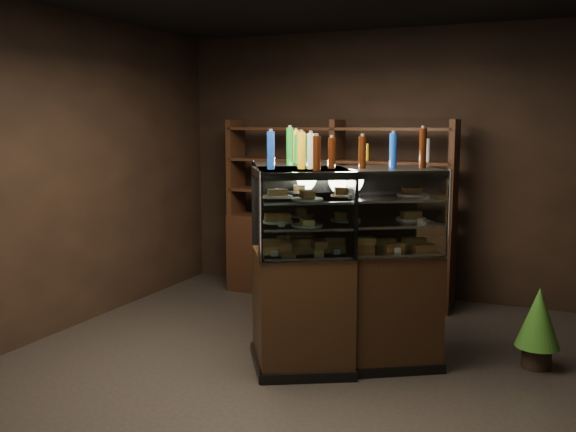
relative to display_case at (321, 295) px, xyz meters
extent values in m
plane|color=black|center=(0.00, -0.27, -0.53)|extent=(5.00, 5.00, 0.00)
cube|color=black|center=(0.00, 2.23, 0.97)|extent=(5.00, 0.02, 3.00)
cube|color=black|center=(0.00, -2.77, 0.97)|extent=(5.00, 0.02, 3.00)
cube|color=black|center=(-2.50, -0.27, 0.97)|extent=(0.02, 5.00, 3.00)
cube|color=black|center=(0.22, -0.06, -0.06)|extent=(1.60, 1.37, 0.94)
cube|color=black|center=(0.22, -0.06, -0.49)|extent=(1.65, 1.41, 0.08)
cube|color=black|center=(0.22, -0.06, 1.04)|extent=(1.60, 1.37, 0.06)
cube|color=silver|center=(0.22, -0.06, 0.42)|extent=(1.52, 1.29, 0.02)
cube|color=silver|center=(0.22, -0.06, 0.64)|extent=(1.52, 1.29, 0.02)
cube|color=silver|center=(0.22, -0.06, 0.84)|extent=(1.52, 1.29, 0.02)
cube|color=white|center=(0.42, -0.37, 0.74)|extent=(1.23, 0.77, 0.66)
cylinder|color=silver|center=(1.02, 0.02, 0.74)|extent=(0.03, 0.03, 0.68)
cylinder|color=silver|center=(-0.20, -0.74, 0.74)|extent=(0.03, 0.03, 0.68)
cube|color=black|center=(-0.22, 0.06, -0.06)|extent=(1.32, 1.61, 0.94)
cube|color=black|center=(-0.22, 0.06, -0.49)|extent=(1.36, 1.66, 0.08)
cube|color=black|center=(-0.22, 0.06, 1.04)|extent=(1.32, 1.61, 0.06)
cube|color=silver|center=(-0.22, 0.06, 0.42)|extent=(1.24, 1.53, 0.02)
cube|color=silver|center=(-0.22, 0.06, 0.64)|extent=(1.24, 1.53, 0.02)
cube|color=silver|center=(-0.22, 0.06, 0.84)|extent=(1.24, 1.53, 0.02)
cube|color=white|center=(-0.55, -0.11, 0.74)|extent=(0.69, 1.27, 0.66)
cylinder|color=silver|center=(-0.20, -0.74, 0.74)|extent=(0.03, 0.03, 0.68)
cylinder|color=silver|center=(-0.88, 0.52, 0.74)|extent=(0.03, 0.03, 0.68)
cube|color=#BB7A43|center=(-0.27, -0.41, 0.45)|extent=(0.20, 0.17, 0.06)
cube|color=#BB7A43|center=(-0.06, -0.28, 0.45)|extent=(0.20, 0.17, 0.06)
cube|color=#BB7A43|center=(0.14, -0.15, 0.45)|extent=(0.20, 0.17, 0.06)
cube|color=#BB7A43|center=(0.35, -0.02, 0.45)|extent=(0.20, 0.17, 0.06)
cube|color=#BB7A43|center=(0.55, 0.10, 0.45)|extent=(0.20, 0.17, 0.06)
cube|color=#BB7A43|center=(0.76, 0.23, 0.45)|extent=(0.20, 0.17, 0.06)
cylinder|color=white|center=(-0.24, -0.35, 0.66)|extent=(0.24, 0.24, 0.02)
cube|color=#BB7A43|center=(-0.24, -0.35, 0.69)|extent=(0.19, 0.16, 0.05)
cylinder|color=white|center=(0.22, -0.06, 0.66)|extent=(0.24, 0.24, 0.02)
cube|color=#BB7A43|center=(0.22, -0.06, 0.69)|extent=(0.19, 0.16, 0.05)
cylinder|color=white|center=(0.69, 0.23, 0.66)|extent=(0.24, 0.24, 0.02)
cube|color=#BB7A43|center=(0.69, 0.23, 0.69)|extent=(0.19, 0.16, 0.05)
cylinder|color=white|center=(-0.24, -0.35, 0.85)|extent=(0.24, 0.24, 0.02)
cube|color=#BB7A43|center=(-0.24, -0.35, 0.89)|extent=(0.19, 0.16, 0.05)
cylinder|color=white|center=(0.22, -0.06, 0.85)|extent=(0.24, 0.24, 0.02)
cube|color=#BB7A43|center=(0.22, -0.06, 0.89)|extent=(0.19, 0.16, 0.05)
cylinder|color=white|center=(0.69, 0.23, 0.85)|extent=(0.24, 0.24, 0.02)
cube|color=#BB7A43|center=(0.69, 0.23, 0.89)|extent=(0.19, 0.16, 0.05)
cube|color=#BB7A43|center=(-0.54, 0.58, 0.45)|extent=(0.16, 0.20, 0.06)
cube|color=#BB7A43|center=(-0.43, 0.36, 0.45)|extent=(0.16, 0.20, 0.06)
cube|color=#BB7A43|center=(-0.31, 0.15, 0.45)|extent=(0.16, 0.20, 0.06)
cube|color=#BB7A43|center=(-0.20, -0.06, 0.45)|extent=(0.16, 0.20, 0.06)
cube|color=#BB7A43|center=(-0.08, -0.27, 0.45)|extent=(0.16, 0.20, 0.06)
cube|color=#BB7A43|center=(0.03, -0.49, 0.45)|extent=(0.16, 0.20, 0.06)
cylinder|color=white|center=(-0.48, 0.54, 0.66)|extent=(0.24, 0.24, 0.02)
cube|color=#BB7A43|center=(-0.48, 0.54, 0.69)|extent=(0.15, 0.19, 0.05)
cylinder|color=white|center=(-0.22, 0.06, 0.66)|extent=(0.24, 0.24, 0.02)
cube|color=#BB7A43|center=(-0.22, 0.06, 0.69)|extent=(0.15, 0.19, 0.05)
cylinder|color=white|center=(0.04, -0.42, 0.66)|extent=(0.24, 0.24, 0.02)
cube|color=#BB7A43|center=(0.04, -0.42, 0.69)|extent=(0.15, 0.19, 0.05)
cylinder|color=white|center=(-0.48, 0.54, 0.85)|extent=(0.24, 0.24, 0.02)
cube|color=#BB7A43|center=(-0.48, 0.54, 0.89)|extent=(0.15, 0.19, 0.05)
cylinder|color=white|center=(-0.22, 0.06, 0.85)|extent=(0.24, 0.24, 0.02)
cube|color=#BB7A43|center=(-0.22, 0.06, 0.89)|extent=(0.15, 0.19, 0.05)
cylinder|color=white|center=(0.04, -0.42, 0.85)|extent=(0.24, 0.24, 0.02)
cube|color=#BB7A43|center=(0.04, -0.42, 0.89)|extent=(0.15, 0.19, 0.05)
cylinder|color=#B20C0A|center=(-0.29, -0.38, 1.21)|extent=(0.06, 0.06, 0.28)
cylinder|color=silver|center=(-0.29, -0.38, 1.36)|extent=(0.03, 0.03, 0.02)
cylinder|color=#147223|center=(-0.08, -0.25, 1.21)|extent=(0.06, 0.06, 0.28)
cylinder|color=silver|center=(-0.08, -0.25, 1.36)|extent=(0.03, 0.03, 0.02)
cylinder|color=#D8590A|center=(0.12, -0.12, 1.21)|extent=(0.06, 0.06, 0.28)
cylinder|color=silver|center=(0.12, -0.12, 1.36)|extent=(0.03, 0.03, 0.02)
cylinder|color=#0F38B2|center=(0.33, 0.01, 1.21)|extent=(0.06, 0.06, 0.28)
cylinder|color=silver|center=(0.33, 0.01, 1.36)|extent=(0.03, 0.03, 0.02)
cylinder|color=silver|center=(0.53, 0.13, 1.21)|extent=(0.06, 0.06, 0.28)
cylinder|color=silver|center=(0.53, 0.13, 1.36)|extent=(0.03, 0.03, 0.02)
cylinder|color=yellow|center=(0.74, 0.26, 1.21)|extent=(0.06, 0.06, 0.28)
cylinder|color=silver|center=(0.74, 0.26, 1.36)|extent=(0.03, 0.03, 0.02)
cylinder|color=#B20C0A|center=(-0.51, 0.59, 1.21)|extent=(0.06, 0.06, 0.28)
cylinder|color=silver|center=(-0.51, 0.59, 1.36)|extent=(0.03, 0.03, 0.02)
cylinder|color=#147223|center=(-0.40, 0.38, 1.21)|extent=(0.06, 0.06, 0.28)
cylinder|color=silver|center=(-0.40, 0.38, 1.36)|extent=(0.03, 0.03, 0.02)
cylinder|color=#D8590A|center=(-0.28, 0.17, 1.21)|extent=(0.06, 0.06, 0.28)
cylinder|color=silver|center=(-0.28, 0.17, 1.36)|extent=(0.03, 0.03, 0.02)
cylinder|color=#0F38B2|center=(-0.17, -0.05, 1.21)|extent=(0.06, 0.06, 0.28)
cylinder|color=silver|center=(-0.17, -0.05, 1.36)|extent=(0.03, 0.03, 0.02)
cylinder|color=silver|center=(-0.05, -0.26, 1.21)|extent=(0.06, 0.06, 0.28)
cylinder|color=silver|center=(-0.05, -0.26, 1.36)|extent=(0.03, 0.03, 0.02)
cylinder|color=yellow|center=(0.06, -0.47, 1.21)|extent=(0.06, 0.06, 0.28)
cylinder|color=silver|center=(0.06, -0.47, 1.36)|extent=(0.03, 0.03, 0.02)
cylinder|color=black|center=(1.69, 0.45, -0.45)|extent=(0.23, 0.23, 0.18)
cone|color=#1B4F16|center=(1.69, 0.45, -0.12)|extent=(0.35, 0.35, 0.49)
cone|color=#1B4F16|center=(1.69, 0.45, 0.04)|extent=(0.27, 0.27, 0.34)
cube|color=black|center=(-0.49, 1.78, -0.08)|extent=(2.58, 0.42, 0.90)
cube|color=black|center=(-1.74, 1.78, 0.92)|extent=(0.06, 0.38, 1.10)
cube|color=black|center=(-0.49, 1.78, 0.92)|extent=(0.06, 0.38, 1.10)
cube|color=black|center=(0.77, 1.79, 0.92)|extent=(0.06, 0.38, 1.10)
cube|color=black|center=(-0.49, 1.78, 0.67)|extent=(2.53, 0.38, 0.03)
cube|color=black|center=(-0.49, 1.78, 1.02)|extent=(2.53, 0.38, 0.03)
cube|color=black|center=(-0.49, 1.78, 1.37)|extent=(2.53, 0.38, 0.03)
cylinder|color=#B20C0A|center=(-1.47, 1.78, 0.79)|extent=(0.06, 0.06, 0.22)
cylinder|color=#147223|center=(-0.81, 1.78, 0.79)|extent=(0.06, 0.06, 0.22)
cylinder|color=#D8590A|center=(-0.16, 1.79, 0.79)|extent=(0.06, 0.06, 0.22)
cylinder|color=#0F38B2|center=(0.49, 1.79, 0.79)|extent=(0.06, 0.06, 0.22)
camera|label=1|loc=(1.82, -4.90, 1.42)|focal=40.00mm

